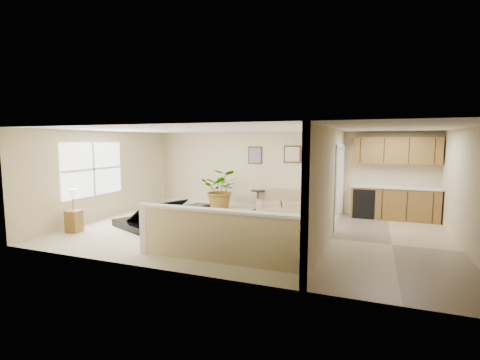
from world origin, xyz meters
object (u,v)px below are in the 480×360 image
at_px(piano, 154,200).
at_px(accent_table, 258,198).
at_px(loveseat, 281,201).
at_px(small_plant, 309,208).
at_px(piano_bench, 194,216).
at_px(palm_plant, 221,190).
at_px(lamp_stand, 74,214).

distance_m(piano, accent_table, 3.43).
bearing_deg(loveseat, small_plant, -32.73).
bearing_deg(piano_bench, palm_plant, 96.31).
bearing_deg(lamp_stand, accent_table, 50.23).
bearing_deg(small_plant, piano_bench, -135.79).
relative_size(loveseat, lamp_stand, 1.72).
xyz_separation_m(piano, piano_bench, (1.07, 0.18, -0.38)).
bearing_deg(loveseat, palm_plant, 173.29).
relative_size(piano, loveseat, 1.32).
bearing_deg(small_plant, palm_plant, -177.26).
bearing_deg(small_plant, piano, -143.76).
distance_m(accent_table, palm_plant, 1.22).
bearing_deg(palm_plant, piano_bench, -83.69).
bearing_deg(piano, loveseat, 70.82).
xyz_separation_m(piano_bench, lamp_stand, (-2.50, -1.48, 0.16)).
bearing_deg(piano_bench, accent_table, 70.93).
distance_m(piano, lamp_stand, 1.94).
relative_size(piano, accent_table, 3.61).
bearing_deg(lamp_stand, loveseat, 45.37).
bearing_deg(loveseat, piano, -151.03).
distance_m(loveseat, small_plant, 0.94).
bearing_deg(loveseat, accent_table, 170.17).
bearing_deg(small_plant, accent_table, 175.25).
xyz_separation_m(piano_bench, palm_plant, (-0.26, 2.34, 0.37)).
bearing_deg(loveseat, piano_bench, -138.98).
distance_m(piano_bench, small_plant, 3.55).
height_order(palm_plant, small_plant, palm_plant).
distance_m(small_plant, lamp_stand, 6.42).
relative_size(piano_bench, lamp_stand, 0.80).
relative_size(loveseat, small_plant, 3.29).
height_order(piano, palm_plant, piano).
bearing_deg(piano_bench, loveseat, 58.90).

